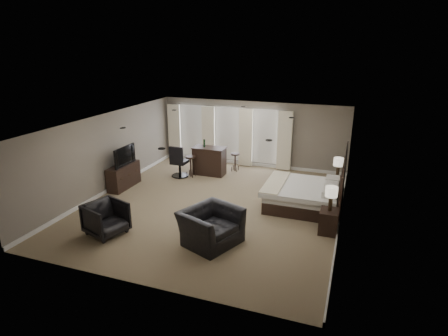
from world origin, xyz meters
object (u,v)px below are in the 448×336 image
(nightstand_far, at_px, (336,185))
(desk_chair, at_px, (180,161))
(nightstand_near, at_px, (329,221))
(lamp_far, at_px, (338,168))
(bar_stool_right, at_px, (235,162))
(tv, at_px, (123,163))
(armchair_near, at_px, (211,221))
(bar_counter, at_px, (209,161))
(bed, at_px, (303,185))
(armchair_far, at_px, (106,217))
(dresser, at_px, (124,176))
(bar_stool_left, at_px, (191,166))
(lamp_near, at_px, (331,199))

(nightstand_far, relative_size, desk_chair, 0.46)
(nightstand_near, bearing_deg, lamp_far, 90.00)
(bar_stool_right, bearing_deg, desk_chair, -142.90)
(tv, distance_m, armchair_near, 4.92)
(nightstand_near, xyz_separation_m, bar_counter, (-4.66, 3.24, 0.22))
(nightstand_far, bearing_deg, bed, -121.54)
(bed, xyz_separation_m, armchair_near, (-1.81, -2.98, -0.11))
(lamp_far, height_order, bar_stool_right, lamp_far)
(armchair_near, distance_m, armchair_far, 2.76)
(armchair_far, xyz_separation_m, bar_counter, (0.76, 5.27, 0.06))
(dresser, bearing_deg, bed, 4.43)
(nightstand_near, xyz_separation_m, bar_stool_left, (-5.21, 2.76, 0.08))
(armchair_near, distance_m, bar_stool_left, 4.98)
(bed, height_order, dresser, bed)
(lamp_near, height_order, armchair_near, lamp_near)
(lamp_near, xyz_separation_m, bar_stool_left, (-5.21, 2.76, -0.56))
(armchair_far, bearing_deg, desk_chair, 20.44)
(nightstand_far, relative_size, bar_stool_right, 0.78)
(bar_stool_left, relative_size, bar_stool_right, 1.11)
(bar_stool_left, xyz_separation_m, bar_stool_right, (1.35, 1.18, -0.04))
(nightstand_near, xyz_separation_m, desk_chair, (-5.60, 2.63, 0.29))
(armchair_far, distance_m, desk_chair, 4.66)
(lamp_far, bearing_deg, tv, -164.52)
(dresser, bearing_deg, desk_chair, 51.27)
(lamp_far, bearing_deg, dresser, -164.52)
(bar_counter, height_order, desk_chair, desk_chair)
(nightstand_far, distance_m, tv, 7.21)
(bar_stool_right, distance_m, desk_chair, 2.19)
(armchair_far, bearing_deg, bar_counter, 9.99)
(lamp_far, height_order, bar_counter, lamp_far)
(dresser, distance_m, bar_stool_left, 2.47)
(nightstand_near, xyz_separation_m, bar_stool_right, (-3.87, 3.94, 0.04))
(lamp_far, bearing_deg, lamp_near, -90.00)
(lamp_far, xyz_separation_m, dresser, (-6.92, -1.92, -0.48))
(nightstand_far, height_order, desk_chair, desk_chair)
(bed, bearing_deg, dresser, -175.57)
(bed, xyz_separation_m, armchair_far, (-4.53, -3.48, -0.23))
(dresser, xyz_separation_m, tv, (0.00, 0.00, 0.48))
(lamp_far, bearing_deg, armchair_near, -121.34)
(dresser, bearing_deg, armchair_near, -30.82)
(nightstand_near, height_order, tv, tv)
(bar_stool_right, bearing_deg, tv, -135.92)
(lamp_far, xyz_separation_m, armchair_near, (-2.70, -4.43, -0.29))
(lamp_near, xyz_separation_m, armchair_far, (-5.42, -2.03, -0.48))
(nightstand_near, relative_size, bar_counter, 0.51)
(bed, relative_size, lamp_near, 3.37)
(nightstand_near, distance_m, dresser, 6.99)
(lamp_near, height_order, lamp_far, lamp_near)
(desk_chair, bearing_deg, bar_stool_left, -160.80)
(nightstand_near, relative_size, bar_stool_right, 0.88)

